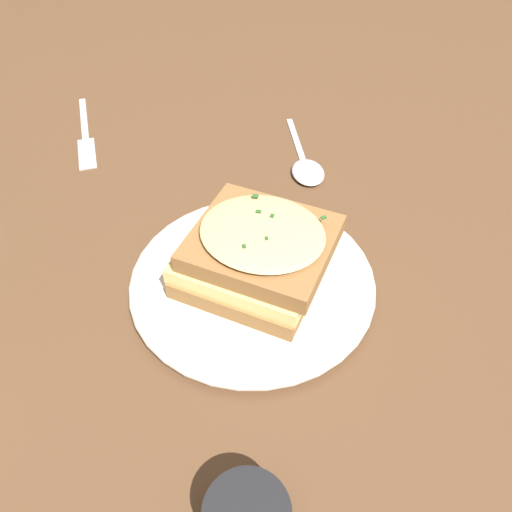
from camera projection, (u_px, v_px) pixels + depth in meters
The scene contains 5 objects.
ground_plane at pixel (245, 269), 0.52m from camera, with size 2.40×2.40×0.00m, color brown.
dinner_plate at pixel (256, 280), 0.50m from camera, with size 0.24×0.24×0.02m.
sandwich at pixel (259, 253), 0.47m from camera, with size 0.18×0.17×0.06m.
fork at pixel (86, 139), 0.69m from camera, with size 0.02×0.18×0.00m.
spoon at pixel (306, 168), 0.64m from camera, with size 0.05×0.16×0.01m.
Camera 1 is at (0.09, 0.34, 0.39)m, focal length 35.00 mm.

